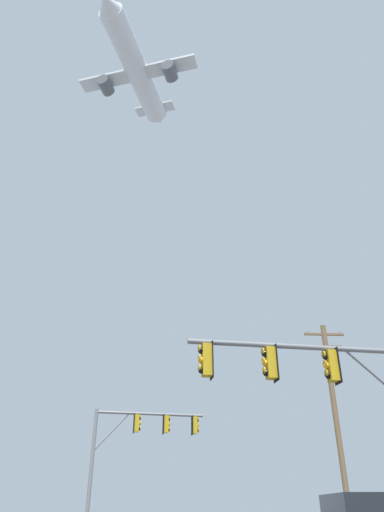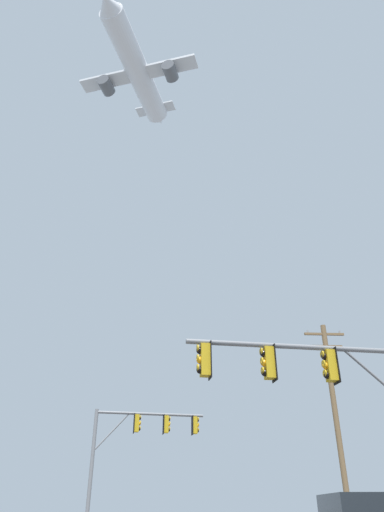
{
  "view_description": "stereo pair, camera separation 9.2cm",
  "coord_description": "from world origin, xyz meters",
  "px_view_note": "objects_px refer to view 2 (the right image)",
  "views": [
    {
      "loc": [
        -1.04,
        -5.8,
        1.37
      ],
      "look_at": [
        0.24,
        20.11,
        15.46
      ],
      "focal_mm": 32.59,
      "sensor_mm": 36.0,
      "label": 1
    },
    {
      "loc": [
        -0.94,
        -5.8,
        1.37
      ],
      "look_at": [
        0.24,
        20.11,
        15.46
      ],
      "focal_mm": 32.59,
      "sensor_mm": 36.0,
      "label": 2
    }
  ],
  "objects_px": {
    "signal_pole_near": "(325,385)",
    "signal_pole_far": "(139,437)",
    "utility_pole": "(336,416)",
    "airplane": "(137,69)"
  },
  "relations": [
    {
      "from": "signal_pole_near",
      "to": "signal_pole_far",
      "type": "relative_size",
      "value": 1.12
    },
    {
      "from": "signal_pole_far",
      "to": "utility_pole",
      "type": "xyz_separation_m",
      "value": [
        10.08,
        -2.82,
        0.7
      ]
    },
    {
      "from": "signal_pole_near",
      "to": "utility_pole",
      "type": "bearing_deg",
      "value": 69.95
    },
    {
      "from": "signal_pole_near",
      "to": "signal_pole_far",
      "type": "distance_m",
      "value": 15.05
    },
    {
      "from": "signal_pole_near",
      "to": "utility_pole",
      "type": "height_order",
      "value": "utility_pole"
    },
    {
      "from": "utility_pole",
      "to": "airplane",
      "type": "height_order",
      "value": "airplane"
    },
    {
      "from": "signal_pole_near",
      "to": "signal_pole_far",
      "type": "height_order",
      "value": "signal_pole_far"
    },
    {
      "from": "signal_pole_far",
      "to": "signal_pole_near",
      "type": "bearing_deg",
      "value": -66.16
    },
    {
      "from": "signal_pole_near",
      "to": "utility_pole",
      "type": "relative_size",
      "value": 0.67
    },
    {
      "from": "signal_pole_near",
      "to": "airplane",
      "type": "distance_m",
      "value": 60.08
    }
  ]
}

